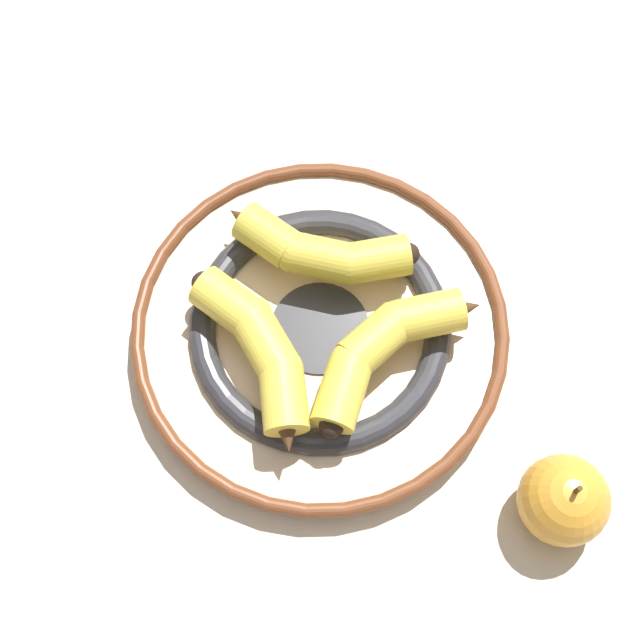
# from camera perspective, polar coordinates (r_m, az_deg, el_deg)

# --- Properties ---
(ground_plane) EXTENTS (2.80, 2.80, 0.00)m
(ground_plane) POSITION_cam_1_polar(r_m,az_deg,el_deg) (0.79, -2.75, -1.11)
(ground_plane) COLOR beige
(decorative_bowl) EXTENTS (0.33, 0.33, 0.04)m
(decorative_bowl) POSITION_cam_1_polar(r_m,az_deg,el_deg) (0.78, 0.00, -0.62)
(decorative_bowl) COLOR beige
(decorative_bowl) RESTS_ON ground_plane
(banana_a) EXTENTS (0.06, 0.17, 0.04)m
(banana_a) POSITION_cam_1_polar(r_m,az_deg,el_deg) (0.77, -0.13, 4.46)
(banana_a) COLOR gold
(banana_a) RESTS_ON decorative_bowl
(banana_b) EXTENTS (0.16, 0.12, 0.04)m
(banana_b) POSITION_cam_1_polar(r_m,az_deg,el_deg) (0.73, 4.18, -1.73)
(banana_b) COLOR yellow
(banana_b) RESTS_ON decorative_bowl
(banana_c) EXTENTS (0.14, 0.13, 0.04)m
(banana_c) POSITION_cam_1_polar(r_m,az_deg,el_deg) (0.73, -3.78, -1.96)
(banana_c) COLOR yellow
(banana_c) RESTS_ON decorative_bowl
(apple) EXTENTS (0.07, 0.07, 0.09)m
(apple) POSITION_cam_1_polar(r_m,az_deg,el_deg) (0.74, 15.32, -11.06)
(apple) COLOR gold
(apple) RESTS_ON ground_plane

